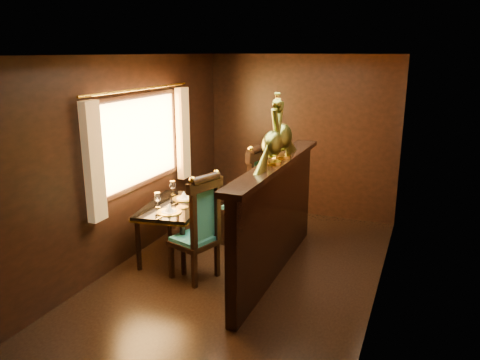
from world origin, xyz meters
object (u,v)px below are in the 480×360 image
Objects in this scene: chair_left at (201,225)px; chair_right at (253,193)px; peacock_left at (272,132)px; dining_table at (174,209)px; peacock_right at (282,125)px.

chair_left is 1.18m from chair_right.
chair_left is 0.91× the size of chair_right.
peacock_left is at bearing 41.18° from chair_left.
chair_left is at bearing -48.02° from dining_table.
chair_right is 2.03× the size of peacock_left.
chair_left is 1.69× the size of peacock_right.
peacock_left reaches higher than chair_left.
peacock_left reaches higher than chair_right.
dining_table is 0.80m from chair_left.
peacock_right reaches higher than dining_table.
peacock_left is 0.92× the size of peacock_right.
chair_right is 1.86× the size of peacock_right.
dining_table is 1.81× the size of peacock_left.
chair_right is at bearing 135.88° from peacock_right.
peacock_right reaches higher than chair_left.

